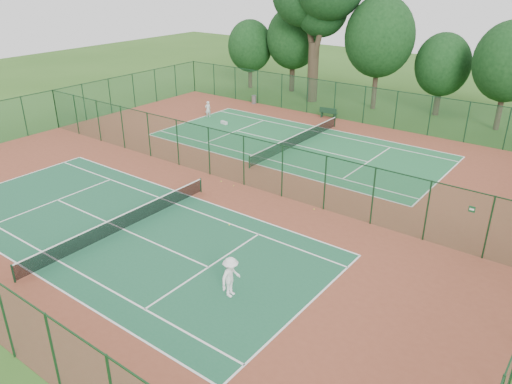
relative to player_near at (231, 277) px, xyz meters
The scene contains 18 objects.
ground 13.39m from the player_near, 130.93° to the left, with size 120.00×120.00×0.00m, color #2F5A1C.
red_pad 13.39m from the player_near, 130.93° to the left, with size 40.00×36.00×0.01m, color brown.
court_near 8.87m from the player_near, behind, with size 23.77×10.97×0.01m, color #1B5839.
court_far 21.02m from the player_near, 114.62° to the left, with size 23.77×10.97×0.01m, color #21693B.
fence_north 29.43m from the player_near, 107.30° to the left, with size 40.00×0.09×3.50m.
fence_west 30.48m from the player_near, 160.66° to the left, with size 0.09×36.00×3.50m.
fence_divider 13.37m from the player_near, 130.93° to the left, with size 40.00×0.09×3.50m.
tennis_net_near 8.83m from the player_near, behind, with size 0.10×12.90×0.97m.
tennis_net_far 21.00m from the player_near, 114.62° to the left, with size 0.10×12.90×0.97m.
player_near is the anchor object (origin of this frame).
player_far 28.99m from the player_near, 133.99° to the left, with size 0.58×0.38×1.58m, color silver.
trash_bin 33.98m from the player_near, 125.44° to the left, with size 0.50×0.50×0.90m, color slate.
bench 29.59m from the player_near, 111.06° to the left, with size 1.77×0.74×1.06m.
kit_bag 26.55m from the player_near, 131.00° to the left, with size 0.72×0.27×0.27m, color silver.
stray_ball_a 12.99m from the player_near, 132.58° to the left, with size 0.07×0.07×0.07m, color #D3F138.
stray_ball_b 9.86m from the player_near, 98.64° to the left, with size 0.07×0.07×0.07m, color yellow.
stray_ball_c 12.20m from the player_near, 128.79° to the left, with size 0.07×0.07×0.07m, color yellow.
evergreen_row 35.33m from the player_near, 103.51° to the left, with size 39.00×5.00×12.00m, color black, non-canonical shape.
Camera 1 is at (20.75, -24.18, 13.58)m, focal length 35.00 mm.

